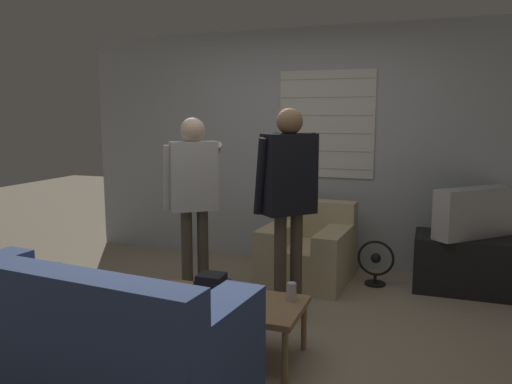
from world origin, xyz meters
TOP-DOWN VIEW (x-y plane):
  - ground_plane at (0.00, 0.00)m, footprint 16.00×16.00m
  - wall_back at (0.01, 2.03)m, footprint 5.20×0.08m
  - couch_blue at (-0.57, -1.11)m, footprint 2.08×0.99m
  - armchair_beige at (0.20, 1.43)m, footprint 0.86×0.91m
  - coffee_table at (0.03, -0.30)m, footprint 1.08×0.56m
  - tv_stand at (1.71, 1.61)m, footprint 1.01×0.55m
  - tv at (1.71, 1.61)m, footprint 0.74×0.73m
  - person_left_standing at (-0.65, 0.62)m, footprint 0.50×0.76m
  - person_right_standing at (0.24, 0.50)m, footprint 0.52×0.83m
  - book_stack at (-0.09, -0.24)m, footprint 0.24×0.20m
  - soda_can at (0.46, -0.16)m, footprint 0.07×0.07m
  - spare_remote at (0.14, -0.42)m, footprint 0.04×0.13m
  - floor_fan at (0.85, 1.49)m, footprint 0.35×0.20m

SIDE VIEW (x-z plane):
  - ground_plane at x=0.00m, z-range 0.00..0.00m
  - floor_fan at x=0.85m, z-range 0.00..0.44m
  - tv_stand at x=1.71m, z-range 0.00..0.52m
  - armchair_beige at x=0.20m, z-range -0.08..0.68m
  - couch_blue at x=-0.57m, z-range -0.10..0.78m
  - coffee_table at x=0.03m, z-range 0.16..0.54m
  - spare_remote at x=0.14m, z-range 0.39..0.41m
  - soda_can at x=0.46m, z-range 0.39..0.51m
  - book_stack at x=-0.09m, z-range 0.38..0.53m
  - tv at x=1.71m, z-range 0.52..0.97m
  - person_left_standing at x=-0.65m, z-range 0.21..1.82m
  - person_right_standing at x=0.24m, z-range 0.23..1.91m
  - wall_back at x=0.01m, z-range 0.01..2.56m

